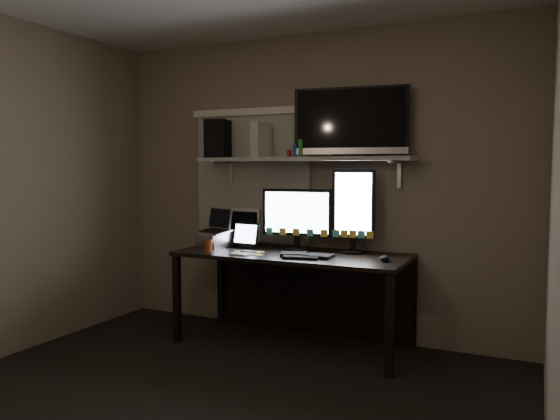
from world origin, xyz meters
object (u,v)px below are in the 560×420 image
Objects in this scene: cup at (208,246)px; game_console at (261,140)px; monitor_landscape at (297,219)px; monitor_portrait at (353,211)px; tablet at (246,235)px; desk at (298,273)px; speaker at (218,139)px; laptop at (214,228)px; keyboard at (306,255)px; tv at (351,122)px; mouse at (385,258)px.

game_console reaches higher than cup.
monitor_landscape is 0.87× the size of monitor_portrait.
tablet is at bearing -178.36° from monitor_portrait.
desk is 1.36m from speaker.
laptop is at bearing -166.12° from tablet.
speaker reaches higher than keyboard.
game_console is at bearing 174.60° from monitor_portrait.
speaker reaches higher than desk.
laptop is at bearing -178.00° from monitor_portrait.
game_console is 0.87× the size of speaker.
keyboard reaches higher than desk.
desk is 2.70× the size of monitor_portrait.
tv is 3.12× the size of game_console.
mouse is 0.47× the size of tablet.
monitor_portrait is 1.19m from laptop.
game_console is 0.44m from speaker.
tablet is 0.85× the size of game_console.
tablet reaches higher than desk.
tv is 2.72× the size of speaker.
mouse is 0.36× the size of laptop.
cup is at bearing -161.81° from tv.
keyboard is at bearing -60.23° from monitor_landscape.
tablet is at bearing -33.58° from speaker.
keyboard is 1.67× the size of tablet.
game_console reaches higher than keyboard.
keyboard is at bearing -55.30° from desk.
speaker is (-0.07, 0.19, 0.75)m from laptop.
speaker is at bearing 157.93° from mouse.
laptop is 1.12× the size of game_console.
monitor_landscape is (-0.02, 0.02, 0.43)m from desk.
mouse is at bearing -21.95° from speaker.
cup is (-0.59, -0.40, -0.20)m from monitor_landscape.
keyboard is 0.65m from tablet.
monitor_portrait is at bearing 128.91° from mouse.
monitor_portrait is 0.69m from tv.
speaker is at bearing 162.80° from tablet.
tv reaches higher than game_console.
cup is (-0.79, -0.13, 0.04)m from keyboard.
game_console is (0.25, 0.43, 0.84)m from cup.
desk is 5.62× the size of laptop.
mouse is at bearing -3.28° from keyboard.
monitor_landscape reaches higher than cup.
laptop is at bearing 164.65° from mouse.
mouse is (0.32, -0.25, -0.31)m from monitor_portrait.
speaker is (-0.78, 0.06, 0.66)m from monitor_landscape.
laptop is 1.43m from tv.
laptop reaches higher than keyboard.
monitor_portrait reaches higher than laptop.
monitor_landscape is 0.47m from monitor_portrait.
keyboard is 1.24× the size of speaker.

